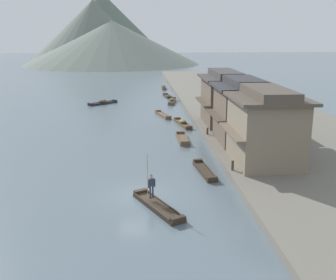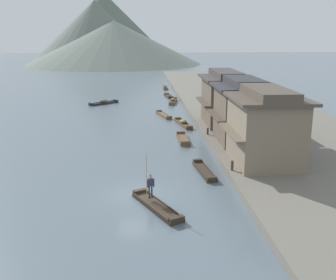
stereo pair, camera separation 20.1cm
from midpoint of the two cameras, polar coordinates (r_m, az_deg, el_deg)
The scene contains 20 objects.
ground_plane at distance 28.51m, azimuth -4.23°, elevation -7.74°, with size 400.00×400.00×0.00m, color slate.
riverbank_right at distance 59.48m, azimuth 11.44°, elevation 4.29°, with size 18.00×110.00×0.58m, color #6B665B.
boat_foreground_poled at distance 26.37m, azimuth -1.36°, elevation -9.30°, with size 3.21×5.16×0.44m.
boatman_person at distance 26.55m, azimuth -2.29°, elevation -6.09°, with size 0.53×0.36×3.04m.
boat_moored_nearest at distance 64.87m, azimuth -8.92°, elevation 5.23°, with size 4.49×3.92×0.73m.
boat_moored_second at distance 32.87m, azimuth 5.28°, elevation -4.35°, with size 1.34×4.78×0.45m.
boat_moored_third at distance 54.69m, azimuth -0.51°, elevation 3.52°, with size 1.97×4.85×0.46m.
boat_moored_far at distance 49.48m, azimuth 2.27°, elevation 2.36°, with size 1.78×5.43×0.66m.
boat_midriver_drifting at distance 65.20m, azimuth 0.80°, elevation 5.46°, with size 1.80×5.31×0.73m.
boat_midriver_upstream at distance 81.48m, azimuth -0.34°, elevation 7.35°, with size 0.88×4.00×0.66m.
boat_upstream_distant at distance 42.31m, azimuth 2.23°, elevation 0.13°, with size 1.07×4.49×0.51m.
boat_crossing_west at distance 71.26m, azimuth 0.16°, elevation 6.18°, with size 1.48×4.01×0.38m.
house_waterfront_nearest at distance 33.64m, azimuth 13.62°, elevation 1.82°, with size 6.01×7.39×6.14m.
house_waterfront_second at distance 39.96m, azimuth 10.65°, elevation 4.03°, with size 5.87×6.94×6.14m.
house_waterfront_tall at distance 47.46m, azimuth 8.08°, elevation 5.83°, with size 5.54×7.60×6.14m.
mooring_post_dock_near at distance 31.88m, azimuth 9.17°, elevation -3.54°, with size 0.20×0.20×0.78m, color #473828.
mooring_post_dock_mid at distance 42.63m, azimuth 5.72°, elevation 1.24°, with size 0.20×0.20×0.70m, color #473828.
hill_far_west at distance 165.43m, azimuth -8.98°, elevation 15.44°, with size 53.35×53.35×25.94m, color #5B6B5B.
hill_far_centre at distance 156.34m, azimuth -10.09°, elevation 14.74°, with size 47.73×47.73×22.15m, color slate.
hill_far_east at distance 147.32m, azimuth -7.61°, elevation 13.43°, with size 61.10×61.10×14.89m, color slate.
Camera 2 is at (0.29, -26.33, 10.97)m, focal length 43.48 mm.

